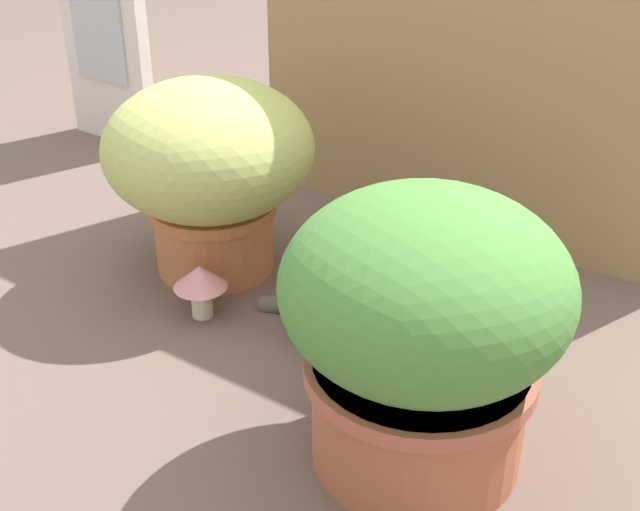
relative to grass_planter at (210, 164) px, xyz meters
name	(u,v)px	position (x,y,z in m)	size (l,w,h in m)	color
ground_plane	(242,323)	(0.18, -0.14, -0.24)	(6.00, 6.00, 0.00)	brown
cardboard_backdrop	(466,29)	(0.32, 0.45, 0.22)	(1.01, 0.03, 0.91)	#A68457
window_panel_white	(100,1)	(-0.73, 0.41, 0.16)	(0.29, 0.05, 0.78)	white
grass_planter	(210,164)	(0.00, 0.00, 0.00)	(0.42, 0.42, 0.41)	#C37048
leafy_planter	(423,325)	(0.62, -0.27, 0.00)	(0.41, 0.41, 0.43)	#B66143
cat	(371,279)	(0.40, -0.03, -0.11)	(0.39, 0.25, 0.32)	#5C584D
mushroom_ornament_pink	(200,281)	(0.10, -0.16, -0.16)	(0.10, 0.10, 0.11)	silver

